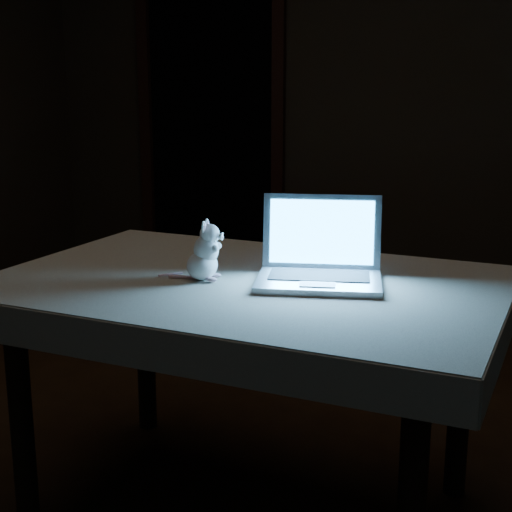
% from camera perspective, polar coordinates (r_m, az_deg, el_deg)
% --- Properties ---
extents(floor, '(5.00, 5.00, 0.00)m').
position_cam_1_polar(floor, '(2.71, -3.84, -15.67)').
color(floor, black).
rests_on(floor, ground).
extents(back_wall, '(4.50, 0.04, 2.60)m').
position_cam_1_polar(back_wall, '(4.76, 8.98, 12.93)').
color(back_wall, black).
rests_on(back_wall, ground).
extents(doorway, '(1.06, 0.36, 2.13)m').
position_cam_1_polar(doorway, '(5.11, -3.45, 10.43)').
color(doorway, black).
rests_on(doorway, back_wall).
extents(table, '(1.42, 0.96, 0.73)m').
position_cam_1_polar(table, '(2.32, -0.69, -10.79)').
color(table, black).
rests_on(table, floor).
extents(tablecloth, '(1.51, 1.04, 0.11)m').
position_cam_1_polar(tablecloth, '(2.21, -1.14, -3.06)').
color(tablecloth, beige).
rests_on(tablecloth, table).
extents(laptop, '(0.42, 0.39, 0.24)m').
position_cam_1_polar(laptop, '(2.11, 4.90, 0.95)').
color(laptop, '#ADACB1').
rests_on(laptop, tablecloth).
extents(plush_mouse, '(0.15, 0.15, 0.18)m').
position_cam_1_polar(plush_mouse, '(2.17, -4.18, 0.44)').
color(plush_mouse, white).
rests_on(plush_mouse, tablecloth).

